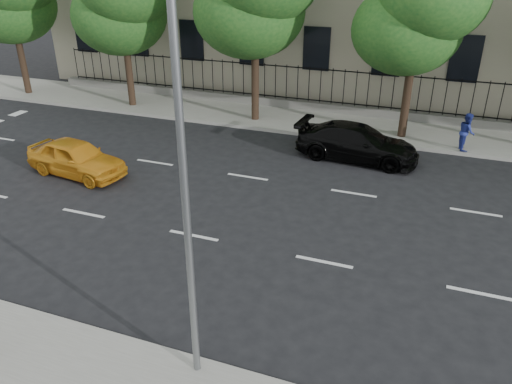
{
  "coord_description": "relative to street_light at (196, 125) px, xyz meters",
  "views": [
    {
      "loc": [
        6.21,
        -8.89,
        7.87
      ],
      "look_at": [
        1.81,
        3.0,
        1.55
      ],
      "focal_mm": 35.0,
      "sensor_mm": 36.0,
      "label": 1
    }
  ],
  "objects": [
    {
      "name": "yellow_taxi",
      "position": [
        -8.62,
        6.76,
        -4.47
      ],
      "size": [
        4.17,
        2.12,
        1.36
      ],
      "primitive_type": "imported",
      "rotation": [
        0.0,
        0.0,
        1.44
      ],
      "color": "orange",
      "rests_on": "ground"
    },
    {
      "name": "pedestrian_far",
      "position": [
        5.1,
        14.17,
        -4.22
      ],
      "size": [
        0.73,
        0.86,
        1.57
      ],
      "primitive_type": "imported",
      "rotation": [
        0.0,
        0.0,
        1.77
      ],
      "color": "navy",
      "rests_on": "far_sidewalk"
    },
    {
      "name": "black_sedan",
      "position": [
        1.0,
        11.94,
        -4.44
      ],
      "size": [
        5.03,
        2.35,
        1.42
      ],
      "primitive_type": "imported",
      "rotation": [
        0.0,
        0.0,
        1.5
      ],
      "color": "black",
      "rests_on": "ground"
    },
    {
      "name": "iron_fence",
      "position": [
        -2.5,
        17.47,
        -4.5
      ],
      "size": [
        30.0,
        0.5,
        2.2
      ],
      "color": "slate",
      "rests_on": "far_sidewalk"
    },
    {
      "name": "lane_markings",
      "position": [
        -2.5,
        6.52,
        -5.14
      ],
      "size": [
        49.6,
        4.62,
        0.01
      ],
      "primitive_type": null,
      "color": "silver",
      "rests_on": "ground"
    },
    {
      "name": "far_sidewalk",
      "position": [
        -2.5,
        15.77,
        -5.07
      ],
      "size": [
        60.0,
        4.0,
        0.15
      ],
      "primitive_type": "cube",
      "color": "gray",
      "rests_on": "ground"
    },
    {
      "name": "ground",
      "position": [
        -2.5,
        1.77,
        -5.15
      ],
      "size": [
        120.0,
        120.0,
        0.0
      ],
      "primitive_type": "plane",
      "color": "black",
      "rests_on": "ground"
    },
    {
      "name": "tree_d",
      "position": [
        2.54,
        15.13,
        0.69
      ],
      "size": [
        5.34,
        4.94,
        8.84
      ],
      "color": "#382619",
      "rests_on": "far_sidewalk"
    },
    {
      "name": "street_light",
      "position": [
        0.0,
        0.0,
        0.0
      ],
      "size": [
        0.25,
        3.32,
        8.05
      ],
      "color": "slate",
      "rests_on": "near_sidewalk"
    }
  ]
}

